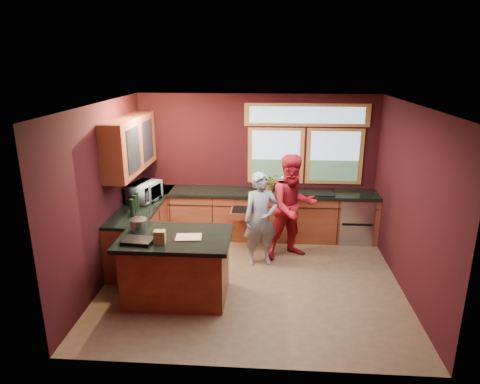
# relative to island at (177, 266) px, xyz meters

# --- Properties ---
(floor) EXTENTS (4.50, 4.50, 0.00)m
(floor) POSITION_rel_island_xyz_m (1.05, 0.56, -0.48)
(floor) COLOR brown
(floor) RESTS_ON ground
(room_shell) EXTENTS (4.52, 4.02, 2.71)m
(room_shell) POSITION_rel_island_xyz_m (0.46, 0.88, 1.32)
(room_shell) COLOR black
(room_shell) RESTS_ON ground
(back_counter) EXTENTS (4.50, 0.64, 0.93)m
(back_counter) POSITION_rel_island_xyz_m (1.25, 2.25, -0.01)
(back_counter) COLOR #582114
(back_counter) RESTS_ON floor
(left_counter) EXTENTS (0.64, 2.30, 0.93)m
(left_counter) POSITION_rel_island_xyz_m (-0.89, 1.41, -0.01)
(left_counter) COLOR #582114
(left_counter) RESTS_ON floor
(island) EXTENTS (1.55, 1.05, 0.95)m
(island) POSITION_rel_island_xyz_m (0.00, 0.00, 0.00)
(island) COLOR #582114
(island) RESTS_ON floor
(person_grey) EXTENTS (0.65, 0.51, 1.57)m
(person_grey) POSITION_rel_island_xyz_m (1.17, 1.16, 0.31)
(person_grey) COLOR slate
(person_grey) RESTS_ON floor
(person_red) EXTENTS (1.08, 0.98, 1.81)m
(person_red) POSITION_rel_island_xyz_m (1.70, 1.46, 0.43)
(person_red) COLOR maroon
(person_red) RESTS_ON floor
(microwave) EXTENTS (0.54, 0.68, 0.33)m
(microwave) POSITION_rel_island_xyz_m (-0.87, 1.52, 0.62)
(microwave) COLOR #999999
(microwave) RESTS_ON left_counter
(potted_plant) EXTENTS (0.30, 0.26, 0.33)m
(potted_plant) POSITION_rel_island_xyz_m (1.31, 2.31, 0.62)
(potted_plant) COLOR #999999
(potted_plant) RESTS_ON back_counter
(paper_towel) EXTENTS (0.12, 0.12, 0.28)m
(paper_towel) POSITION_rel_island_xyz_m (1.57, 2.26, 0.59)
(paper_towel) COLOR white
(paper_towel) RESTS_ON back_counter
(cutting_board) EXTENTS (0.37, 0.28, 0.02)m
(cutting_board) POSITION_rel_island_xyz_m (0.20, -0.05, 0.48)
(cutting_board) COLOR #A58355
(cutting_board) RESTS_ON island
(stock_pot) EXTENTS (0.24, 0.24, 0.18)m
(stock_pot) POSITION_rel_island_xyz_m (-0.55, 0.15, 0.56)
(stock_pot) COLOR #AAAAAE
(stock_pot) RESTS_ON island
(paper_bag) EXTENTS (0.16, 0.13, 0.18)m
(paper_bag) POSITION_rel_island_xyz_m (-0.15, -0.25, 0.56)
(paper_bag) COLOR brown
(paper_bag) RESTS_ON island
(black_tray) EXTENTS (0.43, 0.32, 0.05)m
(black_tray) POSITION_rel_island_xyz_m (-0.45, -0.25, 0.49)
(black_tray) COLOR black
(black_tray) RESTS_ON island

